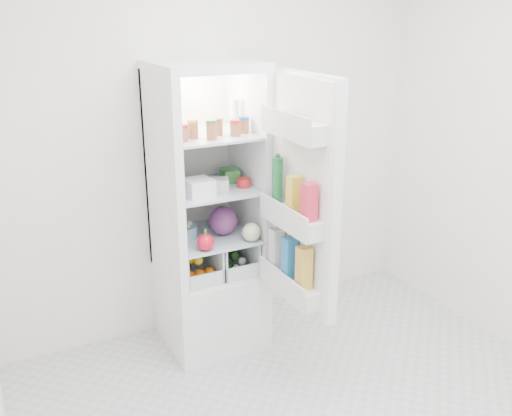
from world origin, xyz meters
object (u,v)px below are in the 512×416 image
refrigerator (206,243)px  red_cabbage (223,221)px  mushroom_bowl (184,232)px  fridge_door (301,201)px

refrigerator → red_cabbage: 0.21m
refrigerator → mushroom_bowl: (-0.16, -0.04, 0.12)m
red_cabbage → mushroom_bowl: size_ratio=1.09×
red_cabbage → fridge_door: (0.22, -0.55, 0.25)m
refrigerator → fridge_door: (0.30, -0.64, 0.43)m
red_cabbage → fridge_door: 0.64m
refrigerator → red_cabbage: size_ratio=10.00×
refrigerator → red_cabbage: refrigerator is taller
red_cabbage → fridge_door: size_ratio=0.14×
red_cabbage → mushroom_bowl: 0.25m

